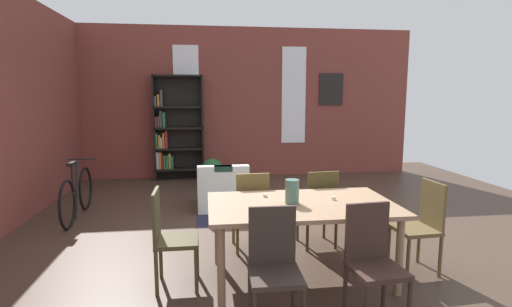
% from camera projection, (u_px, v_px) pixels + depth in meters
% --- Properties ---
extents(ground_plane, '(10.17, 10.17, 0.00)m').
position_uv_depth(ground_plane, '(269.00, 235.00, 5.10)').
color(ground_plane, '#433127').
extents(back_wall_brick, '(7.87, 0.12, 3.32)m').
position_uv_depth(back_wall_brick, '(241.00, 103.00, 8.75)').
color(back_wall_brick, brown).
rests_on(back_wall_brick, ground).
extents(window_pane_0, '(0.55, 0.02, 2.16)m').
position_uv_depth(window_pane_0, '(187.00, 96.00, 8.51)').
color(window_pane_0, white).
extents(window_pane_1, '(0.55, 0.02, 2.16)m').
position_uv_depth(window_pane_1, '(294.00, 96.00, 8.82)').
color(window_pane_1, white).
extents(dining_table, '(1.82, 1.09, 0.78)m').
position_uv_depth(dining_table, '(301.00, 211.00, 3.81)').
color(dining_table, '#947357').
rests_on(dining_table, ground).
extents(vase_on_table, '(0.14, 0.14, 0.24)m').
position_uv_depth(vase_on_table, '(292.00, 191.00, 3.77)').
color(vase_on_table, '#4C7266').
rests_on(vase_on_table, dining_table).
extents(tealight_candle_0, '(0.04, 0.04, 0.04)m').
position_uv_depth(tealight_candle_0, '(287.00, 195.00, 4.03)').
color(tealight_candle_0, silver).
rests_on(tealight_candle_0, dining_table).
extents(tealight_candle_1, '(0.04, 0.04, 0.03)m').
position_uv_depth(tealight_candle_1, '(334.00, 198.00, 3.91)').
color(tealight_candle_1, silver).
rests_on(tealight_candle_1, dining_table).
extents(tealight_candle_2, '(0.04, 0.04, 0.03)m').
position_uv_depth(tealight_candle_2, '(265.00, 195.00, 4.02)').
color(tealight_candle_2, silver).
rests_on(tealight_candle_2, dining_table).
extents(dining_chair_head_left, '(0.40, 0.40, 0.95)m').
position_uv_depth(dining_chair_head_left, '(169.00, 235.00, 3.67)').
color(dining_chair_head_left, '#453E23').
rests_on(dining_chair_head_left, ground).
extents(dining_chair_near_right, '(0.43, 0.43, 0.95)m').
position_uv_depth(dining_chair_near_right, '(373.00, 259.00, 3.13)').
color(dining_chair_near_right, '#37241E').
rests_on(dining_chair_near_right, ground).
extents(dining_chair_near_left, '(0.41, 0.41, 0.95)m').
position_uv_depth(dining_chair_near_left, '(274.00, 264.00, 3.03)').
color(dining_chair_near_left, '#322620').
rests_on(dining_chair_near_left, ground).
extents(dining_chair_head_right, '(0.43, 0.43, 0.95)m').
position_uv_depth(dining_chair_head_right, '(422.00, 223.00, 4.01)').
color(dining_chair_head_right, brown).
rests_on(dining_chair_head_right, ground).
extents(dining_chair_far_left, '(0.42, 0.42, 0.95)m').
position_uv_depth(dining_chair_far_left, '(251.00, 208.00, 4.55)').
color(dining_chair_far_left, brown).
rests_on(dining_chair_far_left, ground).
extents(dining_chair_far_right, '(0.43, 0.43, 0.95)m').
position_uv_depth(dining_chair_far_right, '(319.00, 206.00, 4.65)').
color(dining_chair_far_right, '#443C1D').
rests_on(dining_chair_far_right, ground).
extents(bookshelf_tall, '(1.06, 0.30, 2.26)m').
position_uv_depth(bookshelf_tall, '(175.00, 130.00, 8.41)').
color(bookshelf_tall, black).
rests_on(bookshelf_tall, ground).
extents(armchair_white, '(0.80, 0.81, 0.75)m').
position_uv_depth(armchair_white, '(223.00, 191.00, 6.32)').
color(armchair_white, silver).
rests_on(armchair_white, ground).
extents(bicycle_second, '(0.44, 1.66, 0.90)m').
position_uv_depth(bicycle_second, '(77.00, 195.00, 5.81)').
color(bicycle_second, black).
rests_on(bicycle_second, ground).
extents(potted_plant_by_shelf, '(0.42, 0.42, 0.58)m').
position_uv_depth(potted_plant_by_shelf, '(212.00, 171.00, 7.79)').
color(potted_plant_by_shelf, '#9E6042').
rests_on(potted_plant_by_shelf, ground).
extents(striped_rug, '(1.26, 0.75, 0.01)m').
position_uv_depth(striped_rug, '(239.00, 218.00, 5.81)').
color(striped_rug, '#1E1E33').
rests_on(striped_rug, ground).
extents(framed_picture, '(0.56, 0.03, 0.72)m').
position_uv_depth(framed_picture, '(331.00, 89.00, 8.90)').
color(framed_picture, black).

